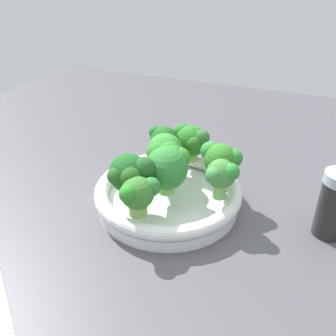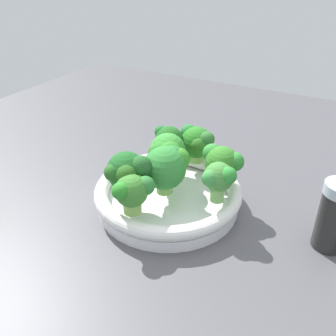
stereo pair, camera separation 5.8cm
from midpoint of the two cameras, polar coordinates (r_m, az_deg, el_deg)
ground_plane at (r=63.96cm, az=-3.72°, el=-5.65°), size 130.00×130.00×2.50cm
bowl at (r=60.36cm, az=-2.74°, el=-4.19°), size 23.75×23.75×4.10cm
broccoli_floret_0 at (r=64.57cm, az=1.00°, el=4.15°), size 6.85×5.80×6.33cm
broccoli_floret_1 at (r=54.05cm, az=5.19°, el=-1.19°), size 4.99×4.90×6.30cm
broccoli_floret_2 at (r=58.52cm, az=5.39°, el=1.33°), size 6.91×5.39×6.50cm
broccoli_floret_3 at (r=60.19cm, az=-3.30°, el=2.32°), size 5.98×6.95×6.94cm
broccoli_floret_4 at (r=55.64cm, az=-2.89°, el=0.42°), size 6.58×7.92×7.52cm
broccoli_floret_5 at (r=51.27cm, az=-7.76°, el=-3.94°), size 5.14×5.86×5.90cm
broccoli_floret_6 at (r=53.76cm, az=-8.93°, el=-1.00°), size 6.89×6.18×7.33cm
broccoli_floret_7 at (r=63.91cm, az=-3.38°, el=4.23°), size 5.20×4.91×6.61cm
pepper_shaker at (r=56.60cm, az=21.57°, el=-5.33°), size 4.58×4.58×10.38cm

